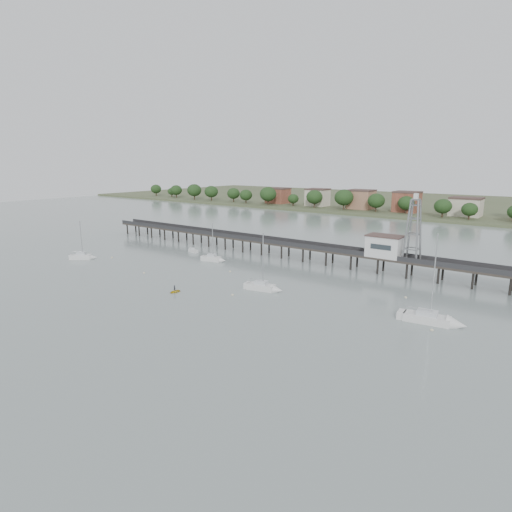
{
  "coord_description": "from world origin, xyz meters",
  "views": [
    {
      "loc": [
        61.27,
        -38.99,
        26.41
      ],
      "look_at": [
        -0.18,
        42.0,
        4.0
      ],
      "focal_mm": 30.0,
      "sensor_mm": 36.0,
      "label": 1
    }
  ],
  "objects_px": {
    "sailboat_a": "(85,257)",
    "white_tender": "(193,251)",
    "pier": "(296,246)",
    "yellow_dinghy": "(175,292)",
    "lattice_tower": "(413,230)",
    "sailboat_c": "(266,288)",
    "sailboat_b": "(215,259)",
    "sailboat_d": "(438,321)"
  },
  "relations": [
    {
      "from": "sailboat_c",
      "to": "yellow_dinghy",
      "type": "xyz_separation_m",
      "value": [
        -14.52,
        -12.35,
        -0.64
      ]
    },
    {
      "from": "sailboat_b",
      "to": "yellow_dinghy",
      "type": "xyz_separation_m",
      "value": [
        12.44,
        -25.86,
        -0.65
      ]
    },
    {
      "from": "lattice_tower",
      "to": "white_tender",
      "type": "relative_size",
      "value": 4.05
    },
    {
      "from": "pier",
      "to": "sailboat_c",
      "type": "xyz_separation_m",
      "value": [
        11.06,
        -29.24,
        -3.15
      ]
    },
    {
      "from": "lattice_tower",
      "to": "sailboat_a",
      "type": "relative_size",
      "value": 1.38
    },
    {
      "from": "lattice_tower",
      "to": "sailboat_b",
      "type": "height_order",
      "value": "lattice_tower"
    },
    {
      "from": "white_tender",
      "to": "yellow_dinghy",
      "type": "relative_size",
      "value": 1.57
    },
    {
      "from": "sailboat_a",
      "to": "sailboat_c",
      "type": "height_order",
      "value": "sailboat_c"
    },
    {
      "from": "white_tender",
      "to": "sailboat_a",
      "type": "bearing_deg",
      "value": -110.53
    },
    {
      "from": "pier",
      "to": "white_tender",
      "type": "bearing_deg",
      "value": -159.92
    },
    {
      "from": "sailboat_c",
      "to": "sailboat_b",
      "type": "bearing_deg",
      "value": 142.0
    },
    {
      "from": "sailboat_a",
      "to": "sailboat_c",
      "type": "bearing_deg",
      "value": -34.63
    },
    {
      "from": "sailboat_c",
      "to": "pier",
      "type": "bearing_deg",
      "value": 99.34
    },
    {
      "from": "sailboat_d",
      "to": "sailboat_a",
      "type": "bearing_deg",
      "value": 178.64
    },
    {
      "from": "sailboat_a",
      "to": "white_tender",
      "type": "height_order",
      "value": "sailboat_a"
    },
    {
      "from": "lattice_tower",
      "to": "white_tender",
      "type": "distance_m",
      "value": 62.71
    },
    {
      "from": "sailboat_c",
      "to": "white_tender",
      "type": "relative_size",
      "value": 3.37
    },
    {
      "from": "pier",
      "to": "sailboat_a",
      "type": "height_order",
      "value": "sailboat_a"
    },
    {
      "from": "lattice_tower",
      "to": "yellow_dinghy",
      "type": "bearing_deg",
      "value": -130.04
    },
    {
      "from": "sailboat_b",
      "to": "yellow_dinghy",
      "type": "relative_size",
      "value": 4.54
    },
    {
      "from": "pier",
      "to": "sailboat_d",
      "type": "bearing_deg",
      "value": -31.34
    },
    {
      "from": "sailboat_c",
      "to": "white_tender",
      "type": "bearing_deg",
      "value": 144.0
    },
    {
      "from": "pier",
      "to": "white_tender",
      "type": "height_order",
      "value": "pier"
    },
    {
      "from": "sailboat_d",
      "to": "sailboat_c",
      "type": "height_order",
      "value": "sailboat_d"
    },
    {
      "from": "yellow_dinghy",
      "to": "sailboat_a",
      "type": "bearing_deg",
      "value": 174.66
    },
    {
      "from": "sailboat_a",
      "to": "yellow_dinghy",
      "type": "distance_m",
      "value": 43.53
    },
    {
      "from": "white_tender",
      "to": "lattice_tower",
      "type": "bearing_deg",
      "value": 24.23
    },
    {
      "from": "sailboat_a",
      "to": "yellow_dinghy",
      "type": "height_order",
      "value": "sailboat_a"
    },
    {
      "from": "pier",
      "to": "yellow_dinghy",
      "type": "bearing_deg",
      "value": -94.75
    },
    {
      "from": "sailboat_b",
      "to": "lattice_tower",
      "type": "bearing_deg",
      "value": 4.32
    },
    {
      "from": "pier",
      "to": "sailboat_a",
      "type": "distance_m",
      "value": 58.64
    },
    {
      "from": "sailboat_a",
      "to": "sailboat_c",
      "type": "distance_m",
      "value": 57.96
    },
    {
      "from": "sailboat_b",
      "to": "white_tender",
      "type": "height_order",
      "value": "sailboat_b"
    },
    {
      "from": "pier",
      "to": "sailboat_d",
      "type": "relative_size",
      "value": 9.29
    },
    {
      "from": "sailboat_d",
      "to": "white_tender",
      "type": "xyz_separation_m",
      "value": [
        -74.25,
        16.62,
        -0.2
      ]
    },
    {
      "from": "pier",
      "to": "yellow_dinghy",
      "type": "height_order",
      "value": "pier"
    },
    {
      "from": "sailboat_a",
      "to": "sailboat_d",
      "type": "xyz_separation_m",
      "value": [
        91.45,
        8.17,
        -0.02
      ]
    },
    {
      "from": "lattice_tower",
      "to": "yellow_dinghy",
      "type": "height_order",
      "value": "lattice_tower"
    },
    {
      "from": "sailboat_d",
      "to": "yellow_dinghy",
      "type": "xyz_separation_m",
      "value": [
        -48.35,
        -14.25,
        -0.63
      ]
    },
    {
      "from": "sailboat_b",
      "to": "sailboat_a",
      "type": "distance_m",
      "value": 36.48
    },
    {
      "from": "sailboat_c",
      "to": "yellow_dinghy",
      "type": "height_order",
      "value": "sailboat_c"
    },
    {
      "from": "pier",
      "to": "sailboat_c",
      "type": "height_order",
      "value": "sailboat_c"
    }
  ]
}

